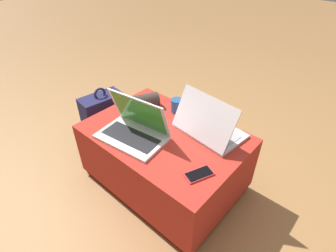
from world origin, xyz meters
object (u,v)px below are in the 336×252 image
at_px(laptop_near, 134,129).
at_px(laptop_far, 208,126).
at_px(cell_phone, 199,174).
at_px(backpack, 104,122).
at_px(wrist_brace, 143,102).
at_px(coffee_mug, 177,106).

bearing_deg(laptop_near, laptop_far, 37.34).
bearing_deg(cell_phone, backpack, 14.76).
bearing_deg(backpack, laptop_far, 110.25).
bearing_deg(cell_phone, wrist_brace, 1.41).
distance_m(laptop_far, wrist_brace, 0.48).
xyz_separation_m(cell_phone, coffee_mug, (-0.43, 0.36, 0.04)).
relative_size(backpack, coffee_mug, 4.45).
bearing_deg(laptop_far, coffee_mug, -6.06).
distance_m(wrist_brace, coffee_mug, 0.23).
distance_m(laptop_far, backpack, 0.85).
xyz_separation_m(laptop_far, backpack, (-0.79, -0.17, -0.25)).
relative_size(cell_phone, coffee_mug, 1.38).
bearing_deg(wrist_brace, laptop_far, 6.55).
bearing_deg(laptop_far, wrist_brace, 12.70).
relative_size(laptop_near, cell_phone, 2.62).
distance_m(cell_phone, coffee_mug, 0.56).
bearing_deg(coffee_mug, laptop_near, -93.35).
relative_size(laptop_near, wrist_brace, 1.76).
height_order(laptop_near, coffee_mug, laptop_near).
distance_m(laptop_near, backpack, 0.57).
bearing_deg(cell_phone, laptop_near, 22.11).
relative_size(laptop_far, coffee_mug, 3.59).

